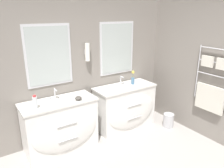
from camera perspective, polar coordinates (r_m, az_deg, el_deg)
The scene contains 10 objects.
wall_back at distance 3.72m, azimuth -12.16°, elevation 4.75°, with size 5.66×0.16×2.60m.
wall_right at distance 4.07m, azimuth 23.42°, elevation 4.61°, with size 0.13×4.30×2.60m.
vanity_left at distance 3.65m, azimuth -13.18°, elevation -10.48°, with size 1.17×0.57×0.83m.
vanity_right at distance 4.21m, azimuth 3.54°, elevation -5.99°, with size 1.17×0.57×0.83m.
faucet_left at distance 3.59m, azimuth -14.65°, elevation -2.54°, with size 0.17×0.11×0.17m.
faucet_right at distance 4.15m, azimuth 2.36°, elevation 0.91°, with size 0.17×0.11×0.17m.
toiletry_bottle at distance 3.30m, azimuth -19.47°, elevation -4.55°, with size 0.07×0.07×0.20m.
amenity_bowl at distance 3.47m, azimuth -8.77°, elevation -3.69°, with size 0.11×0.11×0.06m.
flower_vase at distance 4.18m, azimuth 5.47°, elevation 1.42°, with size 0.06×0.06×0.27m.
waste_bin at distance 4.47m, azimuth 14.53°, elevation -9.11°, with size 0.20×0.20×0.27m.
Camera 1 is at (-1.30, -1.15, 2.15)m, focal length 35.00 mm.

